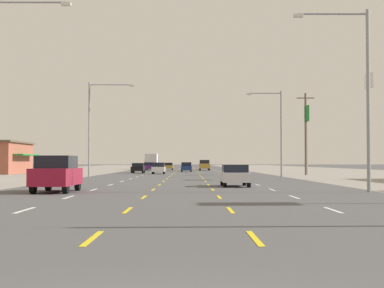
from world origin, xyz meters
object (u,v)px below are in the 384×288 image
Objects in this scene: hatchback_center_turn_distant_a at (187,166)px; box_truck_far_left_distant_c at (152,161)px; pole_sign_right_row_1 at (369,101)px; streetlight_right_row_1 at (278,127)px; suv_inner_right_farthest at (204,165)px; sedan_inner_left_distant_b at (168,166)px; hatchback_inner_left_mid at (159,168)px; pole_sign_right_row_2 at (307,122)px; sedan_far_left_midfar at (138,168)px; hatchback_center_turn_far at (186,167)px; sedan_inner_right_near at (235,175)px; hatchback_far_left_farther at (149,166)px; streetlight_left_row_0 at (3,80)px; streetlight_left_row_1 at (94,122)px; streetlight_right_row_0 at (361,86)px; suv_far_left_nearest at (57,173)px.

box_truck_far_left_distant_c is (-7.25, 6.30, 1.05)m from hatchback_center_turn_distant_a.
box_truck_far_left_distant_c is 0.74× the size of pole_sign_right_row_1.
hatchback_center_turn_distant_a is 54.60m from streetlight_right_row_1.
suv_inner_right_farthest is 1.09× the size of sedan_inner_left_distant_b.
hatchback_inner_left_mid is 34.13m from pole_sign_right_row_1.
hatchback_center_turn_distant_a is 64.87m from pole_sign_right_row_1.
pole_sign_right_row_2 is at bearing -70.34° from hatchback_center_turn_distant_a.
suv_inner_right_farthest is (10.36, 26.23, 0.27)m from sedan_far_left_midfar.
hatchback_inner_left_mid and hatchback_center_turn_far have the same top height.
sedan_inner_left_distant_b is 0.62× the size of box_truck_far_left_distant_c.
hatchback_center_turn_distant_a is (3.75, 35.81, 0.00)m from hatchback_inner_left_mid.
sedan_far_left_midfar is at bearing -126.28° from hatchback_center_turn_far.
sedan_inner_right_near is 72.89m from hatchback_far_left_farther.
streetlight_left_row_0 reaches higher than streetlight_left_row_1.
hatchback_far_left_farther is 81.58m from streetlight_right_row_0.
pole_sign_right_row_2 reaches higher than hatchback_inner_left_mid.
sedan_inner_left_distant_b is 56.39m from streetlight_right_row_1.
hatchback_inner_left_mid reaches higher than sedan_inner_left_distant_b.
hatchback_inner_left_mid and hatchback_far_left_farther have the same top height.
hatchback_center_turn_distant_a is 0.37× the size of streetlight_left_row_0.
pole_sign_right_row_1 is 0.97× the size of streetlight_right_row_0.
streetlight_left_row_0 is (-2.69, -79.67, 5.32)m from hatchback_far_left_farther.
streetlight_right_row_1 is at bearing -55.40° from sedan_far_left_midfar.
box_truck_far_left_distant_c reaches higher than suv_far_left_nearest.
hatchback_far_left_farther is 0.54× the size of box_truck_far_left_distant_c.
suv_inner_right_farthest is 0.49× the size of streetlight_left_row_1.
pole_sign_right_row_2 reaches higher than sedan_inner_right_near.
streetlight_left_row_0 is 19.51m from streetlight_right_row_0.
suv_far_left_nearest is at bearing 179.68° from streetlight_right_row_0.
hatchback_center_turn_distant_a reaches higher than sedan_inner_left_distant_b.
hatchback_far_left_farther is 0.80× the size of suv_inner_right_farthest.
streetlight_left_row_1 is at bearing -100.25° from hatchback_center_turn_distant_a.
streetlight_right_row_1 is at bearing -71.00° from hatchback_far_left_farther.
pole_sign_right_row_1 is (23.88, -57.73, 6.36)m from hatchback_far_left_farther.
hatchback_inner_left_mid is 0.40× the size of pole_sign_right_row_1.
pole_sign_right_row_2 is at bearing 71.37° from sedan_inner_right_near.
streetlight_left_row_0 is at bearing -150.25° from sedan_inner_right_near.
streetlight_left_row_0 reaches higher than streetlight_right_row_0.
sedan_far_left_midfar is 24.99m from streetlight_left_row_1.
hatchback_inner_left_mid is 20.66m from pole_sign_right_row_2.
sedan_inner_left_distant_b is 0.45× the size of streetlight_right_row_0.
sedan_far_left_midfar is at bearing 83.84° from streetlight_left_row_1.
suv_far_left_nearest is at bearing -89.85° from sedan_far_left_midfar.
streetlight_right_row_0 reaches higher than pole_sign_right_row_2.
suv_far_left_nearest is at bearing -92.19° from sedan_inner_left_distant_b.
hatchback_inner_left_mid is at bearing -63.33° from sedan_far_left_midfar.
hatchback_center_turn_far is at bearing 111.50° from pole_sign_right_row_1.
pole_sign_right_row_1 is at bearing -70.73° from box_truck_far_left_distant_c.
suv_far_left_nearest is 1.26× the size of hatchback_inner_left_mid.
pole_sign_right_row_2 is at bearing 94.80° from pole_sign_right_row_1.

